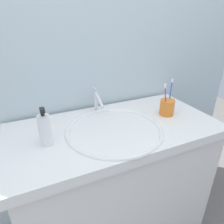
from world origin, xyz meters
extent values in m
cube|color=silver|center=(0.00, 0.32, 1.20)|extent=(2.32, 0.04, 2.40)
cube|color=silver|center=(0.00, 0.00, 0.43)|extent=(1.07, 0.53, 0.86)
cube|color=white|center=(0.00, 0.00, 0.88)|extent=(1.12, 0.56, 0.05)
ellipsoid|color=white|center=(-0.02, -0.04, 0.85)|extent=(0.44, 0.44, 0.12)
torus|color=white|center=(-0.02, -0.04, 0.91)|extent=(0.50, 0.50, 0.02)
cylinder|color=#595B60|center=(-0.02, -0.04, 0.79)|extent=(0.03, 0.03, 0.01)
cylinder|color=silver|center=(-0.02, 0.22, 0.97)|extent=(0.02, 0.02, 0.13)
cylinder|color=silver|center=(-0.02, 0.17, 1.00)|extent=(0.02, 0.11, 0.07)
cylinder|color=silver|center=(-0.02, 0.24, 1.04)|extent=(0.01, 0.05, 0.01)
cylinder|color=orange|center=(0.34, 0.00, 0.95)|extent=(0.08, 0.08, 0.09)
cylinder|color=blue|center=(0.36, 0.02, 1.01)|extent=(0.04, 0.04, 0.19)
cube|color=white|center=(0.38, 0.04, 1.10)|extent=(0.02, 0.02, 0.03)
cylinder|color=purple|center=(0.31, -0.01, 1.00)|extent=(0.04, 0.01, 0.18)
cube|color=white|center=(0.29, -0.02, 1.09)|extent=(0.02, 0.01, 0.03)
cylinder|color=white|center=(-0.36, -0.02, 0.98)|extent=(0.05, 0.05, 0.15)
cylinder|color=black|center=(-0.36, -0.02, 1.06)|extent=(0.02, 0.02, 0.02)
cube|color=black|center=(-0.36, -0.03, 1.08)|extent=(0.02, 0.04, 0.02)
cylinder|color=white|center=(-0.36, -0.02, 0.99)|extent=(0.06, 0.06, 0.04)
camera|label=1|loc=(-0.41, -0.85, 1.44)|focal=32.68mm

